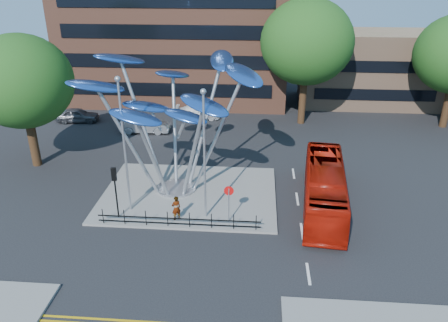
# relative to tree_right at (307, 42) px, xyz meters

# --- Properties ---
(ground) EXTENTS (120.00, 120.00, 0.00)m
(ground) POSITION_rel_tree_right_xyz_m (-8.00, -22.00, -8.04)
(ground) COLOR black
(ground) RESTS_ON ground
(traffic_island) EXTENTS (12.00, 9.00, 0.15)m
(traffic_island) POSITION_rel_tree_right_xyz_m (-9.00, -16.00, -7.96)
(traffic_island) COLOR slate
(traffic_island) RESTS_ON ground
(low_building_near) EXTENTS (15.00, 8.00, 8.00)m
(low_building_near) POSITION_rel_tree_right_xyz_m (8.00, 8.00, -4.04)
(low_building_near) COLOR tan
(low_building_near) RESTS_ON ground
(tree_right) EXTENTS (8.80, 8.80, 12.11)m
(tree_right) POSITION_rel_tree_right_xyz_m (0.00, 0.00, 0.00)
(tree_right) COLOR black
(tree_right) RESTS_ON ground
(tree_left) EXTENTS (7.60, 7.60, 10.32)m
(tree_left) POSITION_rel_tree_right_xyz_m (-22.00, -12.00, -1.24)
(tree_left) COLOR black
(tree_left) RESTS_ON ground
(leaf_sculpture) EXTENTS (12.72, 9.54, 9.51)m
(leaf_sculpture) POSITION_rel_tree_right_xyz_m (-10.07, -15.32, -1.16)
(leaf_sculpture) COLOR #9EA0A5
(leaf_sculpture) RESTS_ON traffic_island
(street_lamp_left) EXTENTS (0.36, 0.36, 8.80)m
(street_lamp_left) POSITION_rel_tree_right_xyz_m (-12.50, -18.50, -2.68)
(street_lamp_left) COLOR #9EA0A5
(street_lamp_left) RESTS_ON traffic_island
(street_lamp_right) EXTENTS (0.36, 0.36, 8.30)m
(street_lamp_right) POSITION_rel_tree_right_xyz_m (-7.50, -19.00, -2.94)
(street_lamp_right) COLOR #9EA0A5
(street_lamp_right) RESTS_ON traffic_island
(traffic_light_island) EXTENTS (0.28, 0.18, 3.42)m
(traffic_light_island) POSITION_rel_tree_right_xyz_m (-13.00, -19.50, -5.42)
(traffic_light_island) COLOR black
(traffic_light_island) RESTS_ON traffic_island
(no_entry_sign_island) EXTENTS (0.60, 0.10, 2.45)m
(no_entry_sign_island) POSITION_rel_tree_right_xyz_m (-6.00, -19.48, -6.22)
(no_entry_sign_island) COLOR #9EA0A5
(no_entry_sign_island) RESTS_ON traffic_island
(pedestrian_railing_front) EXTENTS (10.00, 0.06, 1.00)m
(pedestrian_railing_front) POSITION_rel_tree_right_xyz_m (-9.00, -20.30, -7.48)
(pedestrian_railing_front) COLOR black
(pedestrian_railing_front) RESTS_ON traffic_island
(red_bus) EXTENTS (3.52, 10.64, 2.91)m
(red_bus) POSITION_rel_tree_right_xyz_m (0.09, -16.95, -6.58)
(red_bus) COLOR #A51407
(red_bus) RESTS_ON ground
(pedestrian) EXTENTS (0.71, 0.65, 1.62)m
(pedestrian) POSITION_rel_tree_right_xyz_m (-9.27, -19.50, -7.07)
(pedestrian) COLOR gray
(pedestrian) RESTS_ON traffic_island
(parked_car_left) EXTENTS (4.41, 2.18, 1.45)m
(parked_car_left) POSITION_rel_tree_right_xyz_m (-22.75, -1.53, -7.31)
(parked_car_left) COLOR #47494F
(parked_car_left) RESTS_ON ground
(parked_car_mid) EXTENTS (4.79, 1.88, 1.55)m
(parked_car_mid) POSITION_rel_tree_right_xyz_m (-15.14, -4.00, -7.26)
(parked_car_mid) COLOR #9FA1A6
(parked_car_mid) RESTS_ON ground
(parked_car_right) EXTENTS (4.69, 2.14, 1.33)m
(parked_car_right) POSITION_rel_tree_right_xyz_m (-10.64, 0.58, -7.37)
(parked_car_right) COLOR white
(parked_car_right) RESTS_ON ground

